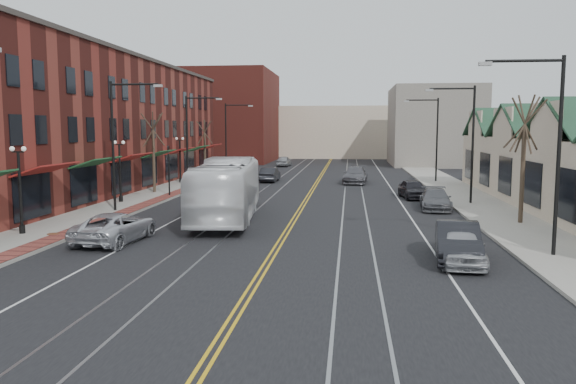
% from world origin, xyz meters
% --- Properties ---
extents(ground, '(160.00, 160.00, 0.00)m').
position_xyz_m(ground, '(0.00, 0.00, 0.00)').
color(ground, black).
rests_on(ground, ground).
extents(sidewalk_left, '(4.00, 120.00, 0.15)m').
position_xyz_m(sidewalk_left, '(-12.00, 20.00, 0.07)').
color(sidewalk_left, gray).
rests_on(sidewalk_left, ground).
extents(sidewalk_right, '(4.00, 120.00, 0.15)m').
position_xyz_m(sidewalk_right, '(12.00, 20.00, 0.07)').
color(sidewalk_right, gray).
rests_on(sidewalk_right, ground).
extents(building_left, '(10.00, 50.00, 11.00)m').
position_xyz_m(building_left, '(-19.00, 27.00, 5.50)').
color(building_left, maroon).
rests_on(building_left, ground).
extents(backdrop_left, '(14.00, 18.00, 14.00)m').
position_xyz_m(backdrop_left, '(-16.00, 70.00, 7.00)').
color(backdrop_left, maroon).
rests_on(backdrop_left, ground).
extents(backdrop_mid, '(22.00, 14.00, 9.00)m').
position_xyz_m(backdrop_mid, '(0.00, 85.00, 4.50)').
color(backdrop_mid, beige).
rests_on(backdrop_mid, ground).
extents(backdrop_right, '(12.00, 16.00, 11.00)m').
position_xyz_m(backdrop_right, '(15.00, 65.00, 5.50)').
color(backdrop_right, slate).
rests_on(backdrop_right, ground).
extents(streetlight_l_1, '(3.33, 0.25, 8.00)m').
position_xyz_m(streetlight_l_1, '(-11.05, 16.00, 5.03)').
color(streetlight_l_1, black).
rests_on(streetlight_l_1, sidewalk_left).
extents(streetlight_l_2, '(3.33, 0.25, 8.00)m').
position_xyz_m(streetlight_l_2, '(-11.05, 32.00, 5.03)').
color(streetlight_l_2, black).
rests_on(streetlight_l_2, sidewalk_left).
extents(streetlight_l_3, '(3.33, 0.25, 8.00)m').
position_xyz_m(streetlight_l_3, '(-11.05, 48.00, 5.03)').
color(streetlight_l_3, black).
rests_on(streetlight_l_3, sidewalk_left).
extents(streetlight_r_0, '(3.33, 0.25, 8.00)m').
position_xyz_m(streetlight_r_0, '(11.05, 6.00, 5.03)').
color(streetlight_r_0, black).
rests_on(streetlight_r_0, sidewalk_right).
extents(streetlight_r_1, '(3.33, 0.25, 8.00)m').
position_xyz_m(streetlight_r_1, '(11.05, 22.00, 5.03)').
color(streetlight_r_1, black).
rests_on(streetlight_r_1, sidewalk_right).
extents(streetlight_r_2, '(3.33, 0.25, 8.00)m').
position_xyz_m(streetlight_r_2, '(11.05, 38.00, 5.03)').
color(streetlight_r_2, black).
rests_on(streetlight_r_2, sidewalk_right).
extents(lamppost_l_1, '(0.84, 0.28, 4.27)m').
position_xyz_m(lamppost_l_1, '(-12.80, 8.00, 2.20)').
color(lamppost_l_1, black).
rests_on(lamppost_l_1, sidewalk_left).
extents(lamppost_l_2, '(0.84, 0.28, 4.27)m').
position_xyz_m(lamppost_l_2, '(-12.80, 20.00, 2.20)').
color(lamppost_l_2, black).
rests_on(lamppost_l_2, sidewalk_left).
extents(lamppost_l_3, '(0.84, 0.28, 4.27)m').
position_xyz_m(lamppost_l_3, '(-12.80, 34.00, 2.20)').
color(lamppost_l_3, black).
rests_on(lamppost_l_3, sidewalk_left).
extents(tree_left_near, '(1.78, 1.37, 6.48)m').
position_xyz_m(tree_left_near, '(-12.50, 26.00, 3.51)').
color(tree_left_near, '#382B21').
rests_on(tree_left_near, sidewalk_left).
extents(tree_left_far, '(1.66, 1.28, 6.02)m').
position_xyz_m(tree_left_far, '(-12.50, 42.00, 3.28)').
color(tree_left_far, '#382B21').
rests_on(tree_left_far, sidewalk_left).
extents(tree_right_mid, '(1.90, 1.46, 6.93)m').
position_xyz_m(tree_right_mid, '(12.50, 14.00, 3.75)').
color(tree_right_mid, '#382B21').
rests_on(tree_right_mid, sidewalk_right).
extents(manhole_far, '(0.60, 0.60, 0.02)m').
position_xyz_m(manhole_far, '(-11.20, 8.00, 0.16)').
color(manhole_far, '#592D19').
rests_on(manhole_far, sidewalk_left).
extents(traffic_signal, '(0.18, 0.15, 3.80)m').
position_xyz_m(traffic_signal, '(-10.60, 24.00, 2.35)').
color(traffic_signal, black).
rests_on(traffic_signal, sidewalk_left).
extents(transit_bus, '(4.25, 12.84, 3.51)m').
position_xyz_m(transit_bus, '(-3.91, 14.25, 1.76)').
color(transit_bus, white).
rests_on(transit_bus, ground).
extents(parked_suv, '(2.77, 5.24, 1.40)m').
position_xyz_m(parked_suv, '(-7.64, 7.15, 0.70)').
color(parked_suv, silver).
rests_on(parked_suv, ground).
extents(parked_car_a, '(1.90, 4.25, 1.42)m').
position_xyz_m(parked_car_a, '(7.50, 4.55, 0.71)').
color(parked_car_a, '#A7A9AE').
rests_on(parked_car_a, ground).
extents(parked_car_b, '(2.17, 4.87, 1.55)m').
position_xyz_m(parked_car_b, '(7.50, 5.09, 0.78)').
color(parked_car_b, black).
rests_on(parked_car_b, ground).
extents(parked_car_c, '(2.25, 4.78, 1.35)m').
position_xyz_m(parked_car_c, '(8.74, 19.47, 0.67)').
color(parked_car_c, '#595B60').
rests_on(parked_car_c, ground).
extents(parked_car_d, '(2.17, 4.39, 1.44)m').
position_xyz_m(parked_car_d, '(7.93, 25.22, 0.72)').
color(parked_car_d, black).
rests_on(parked_car_d, ground).
extents(distant_car_left, '(1.63, 4.31, 1.41)m').
position_xyz_m(distant_car_left, '(-4.67, 37.08, 0.70)').
color(distant_car_left, '#222327').
rests_on(distant_car_left, ground).
extents(distant_car_right, '(2.61, 5.56, 1.57)m').
position_xyz_m(distant_car_right, '(3.70, 36.46, 0.78)').
color(distant_car_right, '#58575D').
rests_on(distant_car_right, ground).
extents(distant_car_far, '(1.91, 4.35, 1.46)m').
position_xyz_m(distant_car_far, '(-5.89, 59.11, 0.73)').
color(distant_car_far, '#9EA0A4').
rests_on(distant_car_far, ground).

